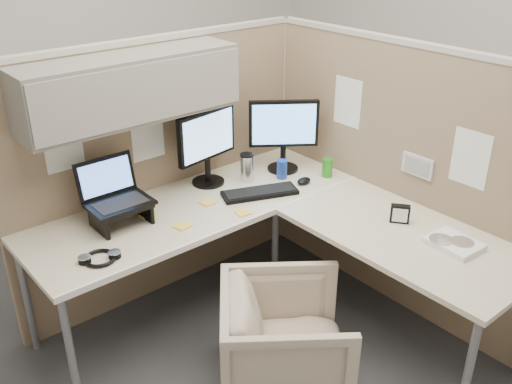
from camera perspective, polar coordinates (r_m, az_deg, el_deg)
ground at (r=3.41m, az=1.46°, el=-14.87°), size 4.50×4.50×0.00m
partition_back at (r=3.33m, az=-10.67°, el=5.65°), size 2.00×0.36×1.63m
partition_right at (r=3.51m, az=13.46°, el=1.48°), size 0.07×2.03×1.63m
desk at (r=3.16m, az=1.79°, el=-3.28°), size 2.00×1.98×0.73m
office_chair at (r=2.97m, az=2.93°, el=-14.19°), size 0.84×0.85×0.64m
monitor_left at (r=3.44m, az=-4.94°, el=5.05°), size 0.44×0.20×0.47m
monitor_right at (r=3.63m, az=2.78°, el=6.23°), size 0.38×0.29×0.47m
laptop_station at (r=3.12m, az=-13.73°, el=-0.84°), size 0.33×0.28×0.34m
keyboard at (r=3.39m, az=0.38°, el=-0.08°), size 0.47×0.31×0.02m
mouse at (r=3.54m, az=4.81°, el=1.12°), size 0.11×0.07×0.04m
travel_mug at (r=3.53m, az=-0.91°, el=2.46°), size 0.08×0.08×0.18m
soda_can_green at (r=3.64m, az=7.15°, el=2.44°), size 0.07×0.07×0.12m
soda_can_silver at (r=3.59m, az=2.61°, el=2.30°), size 0.07×0.07×0.12m
sticky_note_c at (r=3.21m, az=-10.74°, el=-2.33°), size 0.09×0.09×0.01m
sticky_note_d at (r=3.31m, az=-4.87°, el=-1.04°), size 0.08×0.08×0.01m
sticky_note_b at (r=3.18m, az=-1.33°, el=-2.08°), size 0.09×0.09×0.01m
sticky_note_a at (r=3.08m, az=-7.40°, el=-3.40°), size 0.09×0.09×0.01m
headphones at (r=2.87m, az=-15.34°, el=-6.37°), size 0.21×0.21×0.03m
paper_stack at (r=3.04m, az=19.18°, el=-4.88°), size 0.21×0.26×0.03m
desk_clock at (r=3.17m, az=14.20°, el=-2.13°), size 0.09×0.10×0.10m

